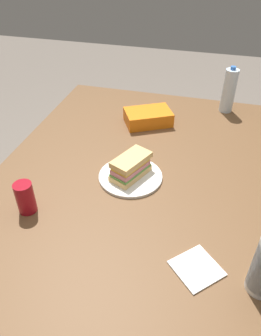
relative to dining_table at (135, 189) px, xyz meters
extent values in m
plane|color=#70665B|center=(0.00, 0.00, -0.67)|extent=(8.00, 8.00, 0.00)
cube|color=brown|center=(0.00, 0.00, 0.06)|extent=(1.59, 1.16, 0.04)
cylinder|color=brown|center=(0.72, -0.50, -0.32)|extent=(0.07, 0.07, 0.71)
cylinder|color=brown|center=(0.72, 0.50, -0.32)|extent=(0.07, 0.07, 0.71)
cylinder|color=white|center=(-0.02, 0.01, 0.09)|extent=(0.26, 0.26, 0.01)
cube|color=#DBB26B|center=(-0.02, 0.01, 0.10)|extent=(0.19, 0.15, 0.02)
cube|color=#599E3F|center=(-0.02, 0.01, 0.12)|extent=(0.18, 0.15, 0.01)
cube|color=#C6727A|center=(-0.02, 0.01, 0.13)|extent=(0.18, 0.14, 0.02)
cube|color=yellow|center=(-0.02, 0.01, 0.15)|extent=(0.17, 0.13, 0.01)
cube|color=#DBB26B|center=(-0.01, 0.01, 0.16)|extent=(0.19, 0.15, 0.02)
cylinder|color=maroon|center=(-0.30, 0.33, 0.14)|extent=(0.07, 0.07, 0.12)
cube|color=orange|center=(0.43, 0.04, 0.11)|extent=(0.24, 0.27, 0.07)
cylinder|color=silver|center=(0.68, -0.34, 0.20)|extent=(0.07, 0.07, 0.23)
cylinder|color=blue|center=(0.68, -0.34, 0.32)|extent=(0.03, 0.03, 0.02)
cube|color=white|center=(-0.40, -0.29, 0.08)|extent=(0.18, 0.18, 0.01)
camera|label=1|loc=(-1.03, -0.26, 0.93)|focal=34.83mm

